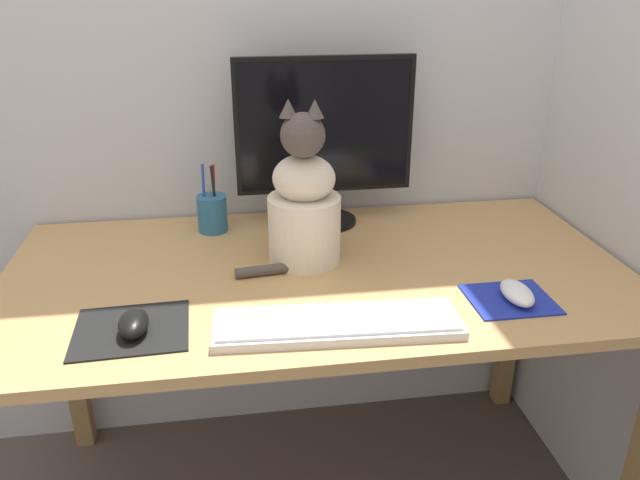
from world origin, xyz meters
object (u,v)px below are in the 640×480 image
object	(u,v)px
keyboard	(339,323)
computer_mouse_left	(134,323)
cat	(304,204)
pen_cup	(212,213)
computer_mouse_right	(517,293)
monitor	(325,136)

from	to	relation	value
keyboard	computer_mouse_left	size ratio (longest dim) A/B	4.93
computer_mouse_left	cat	bearing A→B (deg)	37.48
cat	computer_mouse_left	bearing A→B (deg)	-129.32
keyboard	pen_cup	size ratio (longest dim) A/B	2.68
pen_cup	computer_mouse_left	bearing A→B (deg)	-106.32
computer_mouse_left	computer_mouse_right	distance (m)	0.76
keyboard	cat	xyz separation A→B (m)	(-0.03, 0.31, 0.13)
monitor	pen_cup	xyz separation A→B (m)	(-0.30, -0.01, -0.19)
keyboard	computer_mouse_left	distance (m)	0.38
computer_mouse_right	monitor	bearing A→B (deg)	123.12
computer_mouse_left	computer_mouse_right	world-z (taller)	computer_mouse_left
computer_mouse_right	cat	xyz separation A→B (m)	(-0.41, 0.26, 0.12)
keyboard	monitor	bearing A→B (deg)	87.10
monitor	computer_mouse_right	distance (m)	0.63
computer_mouse_left	monitor	bearing A→B (deg)	48.83
computer_mouse_left	pen_cup	size ratio (longest dim) A/B	0.54
keyboard	pen_cup	bearing A→B (deg)	117.57
monitor	pen_cup	world-z (taller)	monitor
pen_cup	computer_mouse_right	bearing A→B (deg)	-37.80
computer_mouse_right	pen_cup	bearing A→B (deg)	142.20
keyboard	computer_mouse_left	xyz separation A→B (m)	(-0.38, 0.04, 0.01)
monitor	keyboard	distance (m)	0.59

